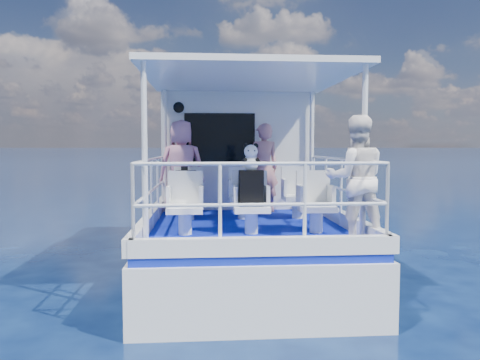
# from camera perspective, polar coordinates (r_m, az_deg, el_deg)

# --- Properties ---
(ground) EXTENTS (2000.00, 2000.00, 0.00)m
(ground) POSITION_cam_1_polar(r_m,az_deg,el_deg) (7.70, 0.54, -11.61)
(ground) COLOR #071335
(ground) RESTS_ON ground
(hull) EXTENTS (3.00, 7.00, 1.60)m
(hull) POSITION_cam_1_polar(r_m,az_deg,el_deg) (8.67, -0.02, -9.83)
(hull) COLOR white
(hull) RESTS_ON ground
(deck) EXTENTS (2.90, 6.90, 0.10)m
(deck) POSITION_cam_1_polar(r_m,az_deg,el_deg) (8.50, -0.02, -4.26)
(deck) COLOR #0A188E
(deck) RESTS_ON hull
(cabin) EXTENTS (2.85, 2.00, 2.20)m
(cabin) POSITION_cam_1_polar(r_m,az_deg,el_deg) (9.71, -0.60, 3.58)
(cabin) COLOR white
(cabin) RESTS_ON deck
(canopy) EXTENTS (3.00, 3.20, 0.08)m
(canopy) POSITION_cam_1_polar(r_m,az_deg,el_deg) (7.30, 0.70, 12.40)
(canopy) COLOR white
(canopy) RESTS_ON cabin
(canopy_posts) EXTENTS (2.77, 2.97, 2.20)m
(canopy_posts) POSITION_cam_1_polar(r_m,az_deg,el_deg) (7.17, 0.72, 3.41)
(canopy_posts) COLOR white
(canopy_posts) RESTS_ON deck
(railings) EXTENTS (2.84, 3.59, 1.00)m
(railings) POSITION_cam_1_polar(r_m,az_deg,el_deg) (6.88, 0.96, -1.62)
(railings) COLOR white
(railings) RESTS_ON deck
(seat_port_fwd) EXTENTS (0.48, 0.46, 0.38)m
(seat_port_fwd) POSITION_cam_1_polar(r_m,az_deg,el_deg) (7.66, -6.31, -3.40)
(seat_port_fwd) COLOR white
(seat_port_fwd) RESTS_ON deck
(seat_center_fwd) EXTENTS (0.48, 0.46, 0.38)m
(seat_center_fwd) POSITION_cam_1_polar(r_m,az_deg,el_deg) (7.68, 0.42, -3.35)
(seat_center_fwd) COLOR white
(seat_center_fwd) RESTS_ON deck
(seat_stbd_fwd) EXTENTS (0.48, 0.46, 0.38)m
(seat_stbd_fwd) POSITION_cam_1_polar(r_m,az_deg,el_deg) (7.81, 7.03, -3.26)
(seat_stbd_fwd) COLOR white
(seat_stbd_fwd) RESTS_ON deck
(seat_port_aft) EXTENTS (0.48, 0.46, 0.38)m
(seat_port_aft) POSITION_cam_1_polar(r_m,az_deg,el_deg) (6.37, -6.72, -4.91)
(seat_port_aft) COLOR white
(seat_port_aft) RESTS_ON deck
(seat_center_aft) EXTENTS (0.48, 0.46, 0.38)m
(seat_center_aft) POSITION_cam_1_polar(r_m,az_deg,el_deg) (6.40, 1.39, -4.85)
(seat_center_aft) COLOR white
(seat_center_aft) RESTS_ON deck
(seat_stbd_aft) EXTENTS (0.48, 0.46, 0.38)m
(seat_stbd_aft) POSITION_cam_1_polar(r_m,az_deg,el_deg) (6.55, 9.27, -4.70)
(seat_stbd_aft) COLOR white
(seat_stbd_aft) RESTS_ON deck
(passenger_port_fwd) EXTENTS (0.63, 0.46, 1.66)m
(passenger_port_fwd) POSITION_cam_1_polar(r_m,az_deg,el_deg) (8.40, -7.12, 1.63)
(passenger_port_fwd) COLOR pink
(passenger_port_fwd) RESTS_ON deck
(passenger_stbd_fwd) EXTENTS (0.64, 0.48, 1.60)m
(passenger_stbd_fwd) POSITION_cam_1_polar(r_m,az_deg,el_deg) (8.48, 2.84, 1.49)
(passenger_stbd_fwd) COLOR tan
(passenger_stbd_fwd) RESTS_ON deck
(passenger_stbd_aft) EXTENTS (0.82, 0.67, 1.57)m
(passenger_stbd_aft) POSITION_cam_1_polar(r_m,az_deg,el_deg) (6.00, 13.94, 0.17)
(passenger_stbd_aft) COLOR white
(passenger_stbd_aft) RESTS_ON deck
(backpack_port) EXTENTS (0.32, 0.18, 0.42)m
(backpack_port) POSITION_cam_1_polar(r_m,az_deg,el_deg) (7.55, -6.62, -0.44)
(backpack_port) COLOR black
(backpack_port) RESTS_ON seat_port_fwd
(backpack_center) EXTENTS (0.33, 0.18, 0.49)m
(backpack_center) POSITION_cam_1_polar(r_m,az_deg,el_deg) (6.30, 1.37, -1.01)
(backpack_center) COLOR black
(backpack_center) RESTS_ON seat_center_aft
(compact_camera) EXTENTS (0.11, 0.07, 0.07)m
(compact_camera) POSITION_cam_1_polar(r_m,az_deg,el_deg) (7.54, -6.78, 1.42)
(compact_camera) COLOR black
(compact_camera) RESTS_ON backpack_port
(panda) EXTENTS (0.23, 0.19, 0.36)m
(panda) POSITION_cam_1_polar(r_m,az_deg,el_deg) (6.29, 1.32, 2.83)
(panda) COLOR silver
(panda) RESTS_ON backpack_center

